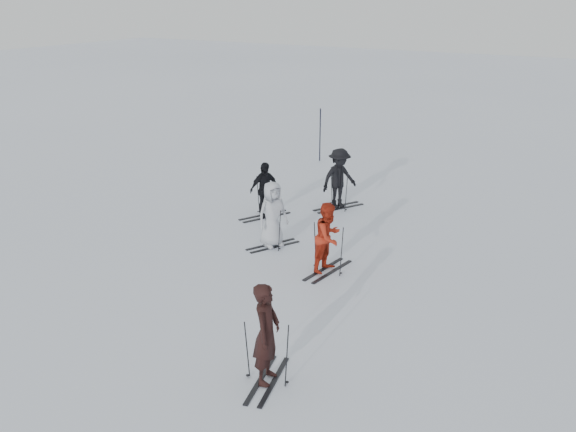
{
  "coord_description": "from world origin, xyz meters",
  "views": [
    {
      "loc": [
        8.35,
        -13.02,
        6.8
      ],
      "look_at": [
        0.0,
        1.0,
        1.0
      ],
      "focal_mm": 40.0,
      "sensor_mm": 36.0,
      "label": 1
    }
  ],
  "objects_px": {
    "skier_grey": "(273,215)",
    "skier_uphill_far": "(339,179)",
    "skier_near_dark": "(267,335)",
    "skier_red": "(328,238)",
    "piste_marker": "(320,135)",
    "skier_uphill_left": "(265,190)"
  },
  "relations": [
    {
      "from": "skier_near_dark",
      "to": "skier_red",
      "type": "xyz_separation_m",
      "value": [
        -1.29,
        4.9,
        -0.07
      ]
    },
    {
      "from": "skier_uphill_far",
      "to": "skier_near_dark",
      "type": "bearing_deg",
      "value": -132.75
    },
    {
      "from": "skier_red",
      "to": "piste_marker",
      "type": "bearing_deg",
      "value": 35.51
    },
    {
      "from": "skier_grey",
      "to": "skier_uphill_far",
      "type": "bearing_deg",
      "value": 25.67
    },
    {
      "from": "skier_near_dark",
      "to": "skier_red",
      "type": "bearing_deg",
      "value": 0.62
    },
    {
      "from": "piste_marker",
      "to": "skier_near_dark",
      "type": "bearing_deg",
      "value": -65.33
    },
    {
      "from": "skier_red",
      "to": "skier_uphill_left",
      "type": "distance_m",
      "value": 4.49
    },
    {
      "from": "skier_near_dark",
      "to": "skier_grey",
      "type": "height_order",
      "value": "skier_near_dark"
    },
    {
      "from": "skier_grey",
      "to": "skier_uphill_left",
      "type": "distance_m",
      "value": 2.48
    },
    {
      "from": "skier_near_dark",
      "to": "skier_red",
      "type": "distance_m",
      "value": 5.07
    },
    {
      "from": "skier_grey",
      "to": "piste_marker",
      "type": "bearing_deg",
      "value": 47.12
    },
    {
      "from": "skier_uphill_left",
      "to": "skier_uphill_far",
      "type": "bearing_deg",
      "value": -13.07
    },
    {
      "from": "skier_grey",
      "to": "skier_uphill_far",
      "type": "relative_size",
      "value": 0.94
    },
    {
      "from": "skier_grey",
      "to": "skier_uphill_far",
      "type": "xyz_separation_m",
      "value": [
        0.08,
        3.93,
        0.06
      ]
    },
    {
      "from": "skier_grey",
      "to": "piste_marker",
      "type": "distance_m",
      "value": 9.61
    },
    {
      "from": "skier_red",
      "to": "skier_uphill_far",
      "type": "bearing_deg",
      "value": 29.79
    },
    {
      "from": "skier_near_dark",
      "to": "piste_marker",
      "type": "relative_size",
      "value": 0.88
    },
    {
      "from": "skier_grey",
      "to": "piste_marker",
      "type": "height_order",
      "value": "piste_marker"
    },
    {
      "from": "piste_marker",
      "to": "skier_uphill_left",
      "type": "bearing_deg",
      "value": -75.65
    },
    {
      "from": "skier_uphill_left",
      "to": "piste_marker",
      "type": "bearing_deg",
      "value": 40.35
    },
    {
      "from": "skier_grey",
      "to": "piste_marker",
      "type": "relative_size",
      "value": 0.84
    },
    {
      "from": "skier_grey",
      "to": "skier_uphill_left",
      "type": "relative_size",
      "value": 1.06
    }
  ]
}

